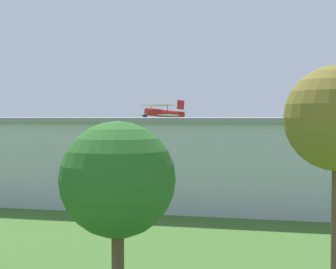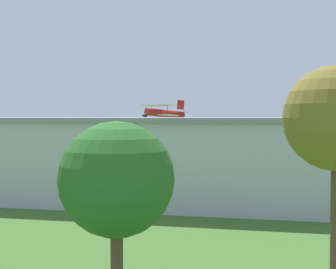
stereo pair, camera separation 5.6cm
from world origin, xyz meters
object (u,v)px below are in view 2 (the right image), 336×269
object	(u,v)px
car_black	(45,165)
person_near_hangar_door	(293,169)
person_walking_on_apron	(334,172)
biplane	(163,113)
hangar	(146,157)
tree_near_perimeter_road	(116,180)
person_watching_takeoff	(324,173)

from	to	relation	value
car_black	person_near_hangar_door	bearing A→B (deg)	-173.37
car_black	person_walking_on_apron	distance (m)	35.20
car_black	person_walking_on_apron	world-z (taller)	car_black
biplane	car_black	distance (m)	17.64
hangar	tree_near_perimeter_road	world-z (taller)	hangar
person_walking_on_apron	tree_near_perimeter_road	xyz separation A→B (m)	(11.46, 41.43, 3.99)
biplane	hangar	bearing A→B (deg)	100.50
hangar	person_watching_takeoff	size ratio (longest dim) A/B	24.42
car_black	tree_near_perimeter_road	size ratio (longest dim) A/B	0.67
hangar	biplane	world-z (taller)	biplane
hangar	car_black	xyz separation A→B (m)	(17.77, -15.47, -2.68)
person_near_hangar_door	person_watching_takeoff	bearing A→B (deg)	124.31
biplane	person_near_hangar_door	xyz separation A→B (m)	(-17.67, 6.10, -6.81)
car_black	person_near_hangar_door	xyz separation A→B (m)	(-30.79, -3.58, -0.07)
hangar	person_walking_on_apron	xyz separation A→B (m)	(-17.40, -16.70, -2.73)
tree_near_perimeter_road	person_watching_takeoff	bearing A→B (deg)	-104.63
person_walking_on_apron	person_near_hangar_door	xyz separation A→B (m)	(4.39, -2.35, -0.02)
car_black	person_near_hangar_door	size ratio (longest dim) A/B	3.05
hangar	tree_near_perimeter_road	distance (m)	25.47
person_near_hangar_door	tree_near_perimeter_road	size ratio (longest dim) A/B	0.22
hangar	biplane	size ratio (longest dim) A/B	5.59
car_black	person_walking_on_apron	size ratio (longest dim) A/B	2.99
person_walking_on_apron	person_near_hangar_door	world-z (taller)	person_walking_on_apron
person_watching_takeoff	car_black	bearing A→B (deg)	-1.76
person_watching_takeoff	tree_near_perimeter_road	bearing A→B (deg)	75.37
biplane	person_near_hangar_door	distance (m)	19.90
person_watching_takeoff	biplane	bearing A→B (deg)	-27.23
hangar	person_walking_on_apron	world-z (taller)	hangar
person_walking_on_apron	tree_near_perimeter_road	bearing A→B (deg)	74.54
hangar	car_black	bearing A→B (deg)	-41.03
person_watching_takeoff	person_near_hangar_door	bearing A→B (deg)	-55.69
biplane	tree_near_perimeter_road	world-z (taller)	biplane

